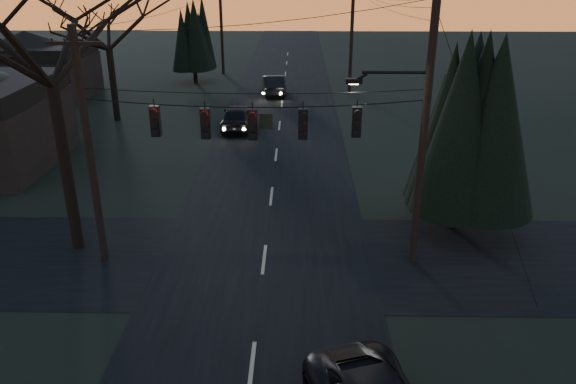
{
  "coord_description": "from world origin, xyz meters",
  "views": [
    {
      "loc": [
        1.22,
        -8.36,
        10.47
      ],
      "look_at": [
        0.93,
        7.92,
        3.63
      ],
      "focal_mm": 35.0,
      "sensor_mm": 36.0,
      "label": 1
    }
  ],
  "objects_px": {
    "utility_pole_far_r": "(349,93)",
    "sedan_oncoming_a": "(238,117)",
    "utility_pole_left": "(105,258)",
    "bare_tree_left": "(40,11)",
    "utility_pole_far_l": "(223,74)",
    "evergreen_right": "(464,117)",
    "sedan_oncoming_b": "(273,85)",
    "utility_pole_right": "(411,261)"
  },
  "relations": [
    {
      "from": "utility_pole_right",
      "to": "bare_tree_left",
      "type": "xyz_separation_m",
      "value": [
        -12.83,
        0.91,
        8.8
      ]
    },
    {
      "from": "evergreen_right",
      "to": "utility_pole_right",
      "type": "bearing_deg",
      "value": -127.19
    },
    {
      "from": "utility_pole_far_r",
      "to": "utility_pole_far_l",
      "type": "xyz_separation_m",
      "value": [
        -11.5,
        8.0,
        0.0
      ]
    },
    {
      "from": "utility_pole_right",
      "to": "utility_pole_left",
      "type": "bearing_deg",
      "value": 180.0
    },
    {
      "from": "utility_pole_far_r",
      "to": "sedan_oncoming_b",
      "type": "distance_m",
      "value": 6.39
    },
    {
      "from": "utility_pole_right",
      "to": "utility_pole_far_r",
      "type": "distance_m",
      "value": 28.0
    },
    {
      "from": "utility_pole_left",
      "to": "evergreen_right",
      "type": "distance_m",
      "value": 14.75
    },
    {
      "from": "bare_tree_left",
      "to": "evergreen_right",
      "type": "xyz_separation_m",
      "value": [
        15.0,
        1.95,
        -4.05
      ]
    },
    {
      "from": "bare_tree_left",
      "to": "sedan_oncoming_a",
      "type": "xyz_separation_m",
      "value": [
        4.63,
        16.37,
        -7.99
      ]
    },
    {
      "from": "utility_pole_left",
      "to": "bare_tree_left",
      "type": "bearing_deg",
      "value": 145.57
    },
    {
      "from": "sedan_oncoming_a",
      "to": "sedan_oncoming_b",
      "type": "distance_m",
      "value": 10.21
    },
    {
      "from": "sedan_oncoming_a",
      "to": "sedan_oncoming_b",
      "type": "relative_size",
      "value": 1.0
    },
    {
      "from": "utility_pole_left",
      "to": "bare_tree_left",
      "type": "xyz_separation_m",
      "value": [
        -1.33,
        0.91,
        8.8
      ]
    },
    {
      "from": "utility_pole_far_r",
      "to": "sedan_oncoming_a",
      "type": "height_order",
      "value": "utility_pole_far_r"
    },
    {
      "from": "sedan_oncoming_a",
      "to": "utility_pole_far_r",
      "type": "bearing_deg",
      "value": -126.52
    },
    {
      "from": "utility_pole_right",
      "to": "evergreen_right",
      "type": "bearing_deg",
      "value": 52.81
    },
    {
      "from": "evergreen_right",
      "to": "sedan_oncoming_a",
      "type": "distance_m",
      "value": 18.2
    },
    {
      "from": "utility_pole_far_l",
      "to": "sedan_oncoming_b",
      "type": "height_order",
      "value": "utility_pole_far_l"
    },
    {
      "from": "utility_pole_far_r",
      "to": "bare_tree_left",
      "type": "relative_size",
      "value": 0.68
    },
    {
      "from": "bare_tree_left",
      "to": "sedan_oncoming_b",
      "type": "height_order",
      "value": "bare_tree_left"
    },
    {
      "from": "utility_pole_far_l",
      "to": "evergreen_right",
      "type": "distance_m",
      "value": 36.16
    },
    {
      "from": "utility_pole_right",
      "to": "utility_pole_left",
      "type": "height_order",
      "value": "utility_pole_right"
    },
    {
      "from": "utility_pole_right",
      "to": "sedan_oncoming_a",
      "type": "relative_size",
      "value": 2.1
    },
    {
      "from": "sedan_oncoming_a",
      "to": "sedan_oncoming_b",
      "type": "xyz_separation_m",
      "value": [
        1.91,
        10.03,
        -0.03
      ]
    },
    {
      "from": "utility_pole_far_l",
      "to": "sedan_oncoming_b",
      "type": "bearing_deg",
      "value": -59.11
    },
    {
      "from": "utility_pole_far_l",
      "to": "bare_tree_left",
      "type": "xyz_separation_m",
      "value": [
        -1.33,
        -35.09,
        8.8
      ]
    },
    {
      "from": "utility_pole_far_l",
      "to": "sedan_oncoming_a",
      "type": "bearing_deg",
      "value": -80.02
    },
    {
      "from": "bare_tree_left",
      "to": "utility_pole_right",
      "type": "bearing_deg",
      "value": -4.07
    },
    {
      "from": "sedan_oncoming_b",
      "to": "evergreen_right",
      "type": "bearing_deg",
      "value": 102.42
    },
    {
      "from": "utility_pole_far_l",
      "to": "sedan_oncoming_a",
      "type": "distance_m",
      "value": 19.02
    },
    {
      "from": "utility_pole_far_r",
      "to": "bare_tree_left",
      "type": "distance_m",
      "value": 31.24
    },
    {
      "from": "utility_pole_far_r",
      "to": "sedan_oncoming_b",
      "type": "height_order",
      "value": "utility_pole_far_r"
    },
    {
      "from": "utility_pole_far_l",
      "to": "utility_pole_far_r",
      "type": "bearing_deg",
      "value": -34.82
    },
    {
      "from": "utility_pole_left",
      "to": "sedan_oncoming_b",
      "type": "bearing_deg",
      "value": 79.22
    },
    {
      "from": "utility_pole_far_r",
      "to": "sedan_oncoming_a",
      "type": "relative_size",
      "value": 1.79
    },
    {
      "from": "utility_pole_right",
      "to": "bare_tree_left",
      "type": "relative_size",
      "value": 0.79
    },
    {
      "from": "utility_pole_far_l",
      "to": "sedan_oncoming_b",
      "type": "xyz_separation_m",
      "value": [
        5.2,
        -8.69,
        0.78
      ]
    },
    {
      "from": "utility_pole_left",
      "to": "utility_pole_far_r",
      "type": "height_order",
      "value": "same"
    },
    {
      "from": "utility_pole_far_r",
      "to": "sedan_oncoming_b",
      "type": "relative_size",
      "value": 1.8
    },
    {
      "from": "utility_pole_right",
      "to": "sedan_oncoming_b",
      "type": "height_order",
      "value": "utility_pole_right"
    },
    {
      "from": "utility_pole_far_r",
      "to": "sedan_oncoming_a",
      "type": "distance_m",
      "value": 13.52
    },
    {
      "from": "bare_tree_left",
      "to": "sedan_oncoming_a",
      "type": "height_order",
      "value": "bare_tree_left"
    }
  ]
}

